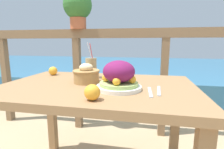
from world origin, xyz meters
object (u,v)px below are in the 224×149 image
object	(u,v)px
salad_plate	(119,77)
potted_plant	(78,7)
drink_glass	(91,68)
bread_basket	(86,74)

from	to	relation	value
salad_plate	potted_plant	size ratio (longest dim) A/B	0.63
salad_plate	drink_glass	distance (m)	0.36
salad_plate	drink_glass	bearing A→B (deg)	131.89
drink_glass	potted_plant	world-z (taller)	potted_plant
salad_plate	bread_basket	world-z (taller)	salad_plate
bread_basket	potted_plant	size ratio (longest dim) A/B	0.43
potted_plant	bread_basket	bearing A→B (deg)	-65.32
drink_glass	potted_plant	size ratio (longest dim) A/B	0.64
drink_glass	bread_basket	bearing A→B (deg)	-83.02
salad_plate	drink_glass	xyz separation A→B (m)	(-0.24, 0.27, 0.00)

